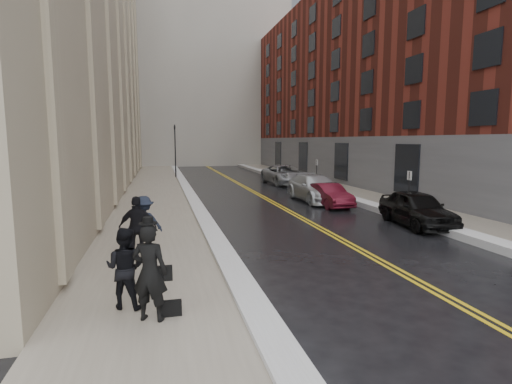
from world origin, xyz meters
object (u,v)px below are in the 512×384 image
car_silver_far (285,175)px  pedestrian_main (150,272)px  car_maroon (329,195)px  car_black (417,208)px  pedestrian_b (144,223)px  pedestrian_a (125,268)px  pedestrian_c (138,228)px  car_silver_near (315,188)px

car_silver_far → pedestrian_main: 26.51m
car_silver_far → car_maroon: bearing=-98.1°
car_black → pedestrian_b: size_ratio=2.53×
car_maroon → pedestrian_a: bearing=-132.0°
pedestrian_a → car_black: bearing=-130.6°
car_maroon → pedestrian_c: pedestrian_c is taller
car_silver_near → pedestrian_c: pedestrian_c is taller
car_maroon → car_silver_near: (0.00, 2.05, 0.16)m
car_black → pedestrian_c: pedestrian_c is taller
car_maroon → pedestrian_b: (-9.85, -7.58, 0.40)m
car_silver_far → pedestrian_b: pedestrian_b is taller
car_silver_far → pedestrian_main: (-10.55, -24.32, 0.33)m
pedestrian_main → pedestrian_a: 0.96m
car_black → car_maroon: bearing=111.9°
pedestrian_main → car_black: bearing=-125.3°
pedestrian_a → pedestrian_main: bearing=145.4°
pedestrian_b → pedestrian_c: bearing=69.7°
car_silver_near → pedestrian_a: 17.40m
car_silver_near → pedestrian_a: bearing=-126.7°
car_maroon → car_silver_far: car_silver_far is taller
car_maroon → car_silver_far: (1.00, 11.41, 0.17)m
car_maroon → pedestrian_main: (-9.55, -12.91, 0.49)m
pedestrian_a → car_maroon: bearing=-109.0°
pedestrian_a → pedestrian_b: (0.24, 4.55, 0.02)m
car_silver_near → car_silver_far: (1.00, 9.36, 0.01)m
pedestrian_a → pedestrian_b: size_ratio=0.98×
car_maroon → pedestrian_c: bearing=-142.0°
car_maroon → pedestrian_c: (-10.00, -8.48, 0.46)m
car_black → car_maroon: (-1.60, 5.75, -0.13)m
car_black → pedestrian_main: pedestrian_main is taller
pedestrian_b → pedestrian_c: pedestrian_c is taller
car_black → pedestrian_main: (-11.15, -7.16, 0.36)m
car_black → car_maroon: 5.97m
pedestrian_c → car_silver_near: bearing=-127.1°
pedestrian_a → car_silver_near: bearing=-104.7°
pedestrian_c → car_black: bearing=-160.4°
car_black → car_silver_far: 17.17m
pedestrian_b → car_black: bearing=178.3°
car_silver_near → pedestrian_c: bearing=-134.8°
car_silver_near → pedestrian_c: (-10.00, -10.53, 0.31)m
car_silver_far → pedestrian_b: size_ratio=3.26×
pedestrian_c → pedestrian_a: bearing=95.0°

